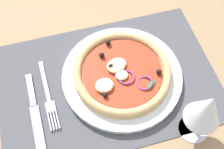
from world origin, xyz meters
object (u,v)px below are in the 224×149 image
object	(u,v)px
wine_glass	(206,110)
knife	(35,114)
plate	(122,76)
pizza	(122,72)
fork	(49,98)

from	to	relation	value
wine_glass	knife	bearing A→B (deg)	-21.01
plate	pizza	size ratio (longest dim) A/B	1.25
pizza	knife	distance (cm)	21.40
pizza	wine_glass	xyz separation A→B (cm)	(-11.26, 16.25, 7.20)
fork	knife	size ratio (longest dim) A/B	0.90
pizza	knife	bearing A→B (deg)	10.52
fork	knife	xyz separation A→B (cm)	(3.42, 3.08, 0.03)
plate	knife	world-z (taller)	plate
fork	knife	distance (cm)	4.61
plate	wine_glass	size ratio (longest dim) A/B	1.88
plate	fork	distance (cm)	17.59
plate	pizza	bearing A→B (deg)	15.83
wine_glass	pizza	bearing A→B (deg)	-55.28
pizza	fork	distance (cm)	17.66
pizza	fork	size ratio (longest dim) A/B	1.25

